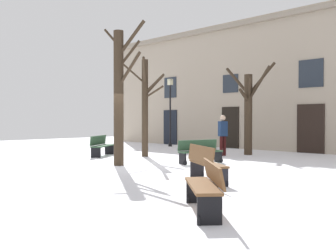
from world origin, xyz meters
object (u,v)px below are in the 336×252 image
Objects in this scene: bench_back_to_back_right at (102,145)px; bench_back_to_back_left at (206,163)px; streetlamp at (170,105)px; tree_foreground at (145,104)px; tree_left_of_center at (119,94)px; tree_right_of_center at (249,108)px; person_by_shop_door at (223,133)px; bench_facing_shops at (205,186)px; bench_near_lamp at (200,151)px.

bench_back_to_back_right is 8.09m from bench_back_to_back_left.
streetlamp is 7.06m from bench_back_to_back_right.
tree_left_of_center is (1.79, -2.81, 0.21)m from tree_foreground.
tree_foreground is (-2.72, -3.87, 0.15)m from tree_right_of_center.
streetlamp reaches higher than bench_back_to_back_right.
tree_foreground is 2.39× the size of person_by_shop_door.
tree_right_of_center reaches higher than person_by_shop_door.
person_by_shop_door is at bearing -77.75° from bench_back_to_back_right.
bench_facing_shops is (5.57, -9.93, -1.68)m from tree_right_of_center.
bench_back_to_back_right is (-4.33, -5.02, -1.68)m from tree_right_of_center.
tree_right_of_center is at bearing 161.42° from bench_facing_shops.
person_by_shop_door is at bearing -115.92° from tree_right_of_center.
tree_foreground is at bearing -55.30° from streetlamp.
streetlamp is at bearing -15.64° from bench_back_to_back_right.
bench_back_to_back_left is (3.43, -7.29, -1.66)m from tree_right_of_center.
streetlamp is 6.55m from person_by_shop_door.
bench_back_to_back_left is at bearing -122.42° from bench_near_lamp.
tree_foreground is at bearing -22.35° from person_by_shop_door.
bench_facing_shops is (6.51, -3.24, -2.04)m from tree_left_of_center.
person_by_shop_door is (-6.15, 8.75, 0.55)m from bench_facing_shops.
bench_back_to_back_right is (-1.61, -1.15, -1.83)m from tree_foreground.
bench_facing_shops is 3.39m from bench_back_to_back_left.
bench_back_to_back_left is 7.33m from person_by_shop_door.
bench_back_to_back_left reaches higher than bench_facing_shops.
bench_near_lamp is 3.25m from person_by_shop_door.
person_by_shop_door is at bearing 86.24° from tree_left_of_center.
bench_facing_shops is at bearing -26.49° from tree_left_of_center.
person_by_shop_door is at bearing -24.08° from streetlamp.
bench_near_lamp is at bearing -17.04° from bench_back_to_back_left.
tree_left_of_center reaches higher than bench_facing_shops.
tree_right_of_center is 1.73m from person_by_shop_door.
bench_facing_shops is 0.88× the size of bench_near_lamp.
tree_foreground is at bearing -125.16° from tree_right_of_center.
bench_back_to_back_left is (-2.14, 2.63, 0.02)m from bench_facing_shops.
bench_back_to_back_right is 5.40m from person_by_shop_door.
tree_left_of_center is 4.30m from bench_back_to_back_right.
tree_foreground is at bearing 122.50° from tree_left_of_center.
bench_back_to_back_right is at bearing -28.10° from person_by_shop_door.
tree_foreground is at bearing 100.81° from bench_near_lamp.
bench_back_to_back_right is 5.01m from bench_near_lamp.
tree_left_of_center is 4.85m from bench_back_to_back_left.
tree_right_of_center is 0.97× the size of tree_foreground.
bench_back_to_back_left is at bearing 171.22° from bench_facing_shops.
tree_right_of_center is 2.28× the size of bench_back_to_back_left.
bench_back_to_back_left is (9.83, -8.72, -2.00)m from streetlamp.
bench_near_lamp is (3.33, -0.28, -1.85)m from tree_foreground.
tree_right_of_center reaches higher than bench_facing_shops.
tree_left_of_center is 2.81× the size of bench_near_lamp.
tree_left_of_center is at bearing 164.34° from bench_near_lamp.
tree_left_of_center reaches higher than streetlamp.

